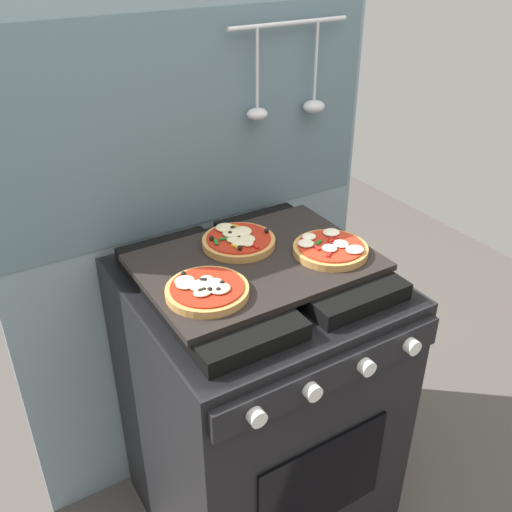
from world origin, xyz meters
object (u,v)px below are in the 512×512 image
(baking_tray, at_px, (256,263))
(pizza_center, at_px, (239,240))
(stove, at_px, (256,405))
(pizza_right, at_px, (330,248))
(pizza_left, at_px, (206,290))

(baking_tray, relative_size, pizza_center, 3.00)
(stove, bearing_deg, pizza_right, -20.82)
(baking_tray, height_order, pizza_left, pizza_left)
(pizza_left, distance_m, pizza_center, 0.23)
(baking_tray, height_order, pizza_center, pizza_center)
(baking_tray, bearing_deg, pizza_left, -157.17)
(stove, distance_m, pizza_right, 0.51)
(baking_tray, bearing_deg, pizza_right, -21.30)
(pizza_right, bearing_deg, stove, 159.18)
(pizza_left, height_order, pizza_right, pizza_left)
(stove, relative_size, pizza_left, 5.01)
(baking_tray, distance_m, pizza_right, 0.18)
(pizza_left, height_order, pizza_center, same)
(pizza_left, xyz_separation_m, pizza_right, (0.34, 0.00, -0.00))
(pizza_left, bearing_deg, stove, 22.35)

